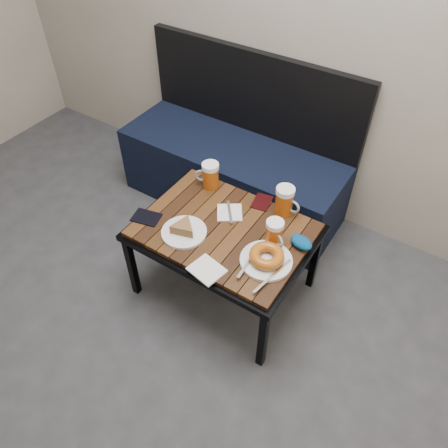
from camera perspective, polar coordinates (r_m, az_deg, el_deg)
The scene contains 13 objects.
ground at distance 2.22m, azimuth -23.11°, elevation -25.03°, with size 4.00×4.00×0.00m, color #2D2D30.
bench at distance 2.77m, azimuth 1.31°, elevation 7.27°, with size 1.40×0.50×0.95m.
cafe_table at distance 2.13m, azimuth 0.00°, elevation -1.37°, with size 0.84×0.62×0.47m.
beer_mug_left at distance 2.29m, azimuth -1.84°, elevation 6.41°, with size 0.14×0.11×0.14m.
beer_mug_centre at distance 2.15m, azimuth 7.95°, elevation 3.08°, with size 0.14×0.10×0.15m.
beer_mug_right at distance 2.00m, azimuth 6.61°, elevation -1.14°, with size 0.12×0.11×0.13m.
plate_pie at distance 2.07m, azimuth -5.27°, elevation -0.74°, with size 0.22×0.22×0.06m.
plate_bagel at distance 1.95m, azimuth 5.55°, elevation -4.42°, with size 0.24×0.31×0.07m.
napkin_left at distance 2.17m, azimuth 0.74°, elevation 1.50°, with size 0.17×0.17×0.01m.
napkin_right at distance 1.92m, azimuth -2.27°, elevation -6.01°, with size 0.16×0.15×0.01m.
passport_navy at distance 2.18m, azimuth -10.11°, elevation 0.86°, with size 0.10×0.13×0.01m, color black.
passport_burgundy at distance 2.24m, azimuth 4.98°, elevation 2.89°, with size 0.09×0.12×0.01m, color black.
knit_pouch at distance 2.03m, azimuth 10.05°, elevation -2.36°, with size 0.11×0.07×0.05m, color navy.
Camera 1 is at (1.01, -0.11, 1.97)m, focal length 35.00 mm.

